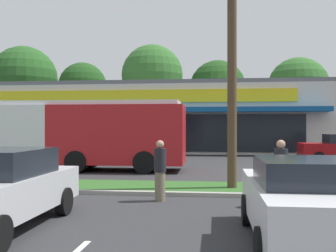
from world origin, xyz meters
name	(u,v)px	position (x,y,z in m)	size (l,w,h in m)	color
grass_median	(69,185)	(0.00, 14.00, 0.06)	(56.00, 2.20, 0.12)	#2D5B23
curb_lip	(54,191)	(0.00, 12.78, 0.06)	(56.00, 0.24, 0.12)	#99968C
storefront_building	(143,118)	(-1.25, 35.14, 2.80)	(30.25, 11.63, 5.59)	beige
tree_far_left	(24,79)	(-18.26, 46.83, 7.83)	(8.11, 8.11, 11.90)	#473323
tree_left	(83,87)	(-10.65, 46.37, 6.82)	(5.70, 5.70, 9.69)	#473323
tree_mid_left	(152,76)	(-1.59, 42.22, 7.47)	(6.49, 6.49, 10.74)	#473323
tree_mid	(218,89)	(5.32, 44.47, 6.19)	(6.22, 6.22, 9.32)	#473323
tree_mid_right	(298,88)	(14.36, 46.70, 6.42)	(6.83, 6.83, 9.85)	#473323
utility_pole	(227,32)	(5.34, 13.83, 5.10)	(3.04, 2.40, 9.51)	#4C3826
city_bus	(67,133)	(-2.05, 19.11, 1.76)	(11.28, 2.81, 3.25)	#AD191E
car_3	(303,200)	(6.45, 8.14, 0.79)	(1.89, 4.30, 1.53)	silver
pedestrian_by_pole	(281,173)	(6.64, 11.53, 0.87)	(0.35, 0.35, 1.73)	#726651
pedestrian_mid	(160,171)	(3.43, 11.91, 0.85)	(0.34, 0.34, 1.69)	#726651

